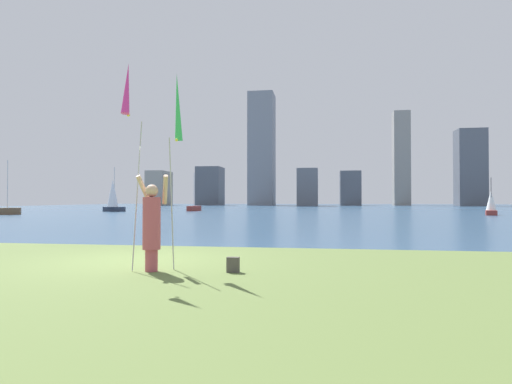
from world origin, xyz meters
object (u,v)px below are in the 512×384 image
Objects in this scene: person at (152,224)px; bag at (233,265)px; sailboat_0 at (491,204)px; sailboat_6 at (194,208)px; sailboat_3 at (113,195)px; kite_flag_right at (178,111)px; sailboat_5 at (7,211)px; kite_flag_left at (128,96)px.

person is 1.80m from bag.
sailboat_6 reaches higher than sailboat_0.
sailboat_3 is 1.12× the size of sailboat_6.
bag is (1.25, -0.33, -3.10)m from kite_flag_right.
kite_flag_right is at bearing 165.03° from bag.
sailboat_3 is (-22.47, 38.52, 1.72)m from bag.
bag is 0.06× the size of sailboat_3.
kite_flag_left is at bearing -47.90° from sailboat_5.
sailboat_0 is (17.85, 32.67, -2.27)m from kite_flag_right.
sailboat_5 reaches higher than person.
kite_flag_right is at bearing 47.05° from kite_flag_left.
bag is at bearing 9.69° from person.
bag is 38.46m from sailboat_5.
kite_flag_right is 13.67× the size of bag.
sailboat_5 is at bearing 133.73° from kite_flag_right.
sailboat_0 is at bearing 60.95° from kite_flag_left.
kite_flag_left is 44.05m from sailboat_3.
kite_flag_left is at bearing -132.29° from person.
sailboat_5 is (-27.07, 27.32, 0.21)m from bag.
kite_flag_left is 0.78× the size of sailboat_3.
bag is at bearing -14.97° from kite_flag_right.
person is 2.38m from kite_flag_right.
bag is at bearing -71.88° from sailboat_6.
person is at bearing -128.84° from kite_flag_right.
kite_flag_right is 43.76m from sailboat_6.
person is 37.43m from sailboat_5.
sailboat_5 reaches higher than bag.
kite_flag_left is at bearing -119.05° from sailboat_0.
bag is 36.96m from sailboat_0.
kite_flag_right reaches higher than bag.
kite_flag_left is 38.35m from sailboat_0.
sailboat_0 is at bearing 63.30° from bag.
sailboat_6 is (13.27, 14.84, 0.01)m from sailboat_5.
sailboat_3 is at bearing 123.88° from person.
sailboat_0 is at bearing 66.71° from person.
kite_flag_right is 0.80× the size of sailboat_5.
kite_flag_left is 0.87× the size of sailboat_6.
sailboat_3 reaches higher than person.
person is at bearing -175.83° from bag.
kite_flag_left is (-0.36, -0.33, 2.47)m from person.
sailboat_6 is at bearing 163.25° from sailboat_0.
sailboat_3 is at bearing 119.06° from kite_flag_right.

